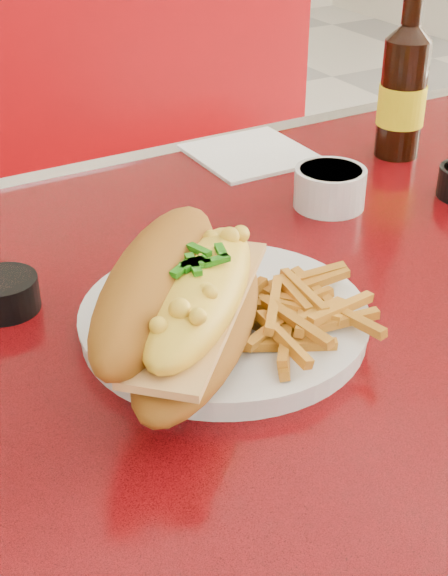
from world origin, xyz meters
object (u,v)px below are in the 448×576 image
dinner_plate (224,320)px  beer_bottle (403,88)px  mac_hoagie (184,302)px  diner_table (370,425)px  booth_bench_far (92,315)px  fork (280,316)px  gravy_ramekin (330,186)px  sauce_cup_left (4,292)px

dinner_plate → beer_bottle: size_ratio=1.25×
dinner_plate → mac_hoagie: (-0.05, -0.03, 0.05)m
diner_table → booth_bench_far: booth_bench_far is taller
diner_table → booth_bench_far: size_ratio=1.03×
fork → diner_table: bearing=-101.0°
mac_hoagie → gravy_ramekin: bearing=-11.9°
dinner_plate → gravy_ramekin: (0.22, 0.15, 0.01)m
booth_bench_far → beer_bottle: bearing=-68.6°
sauce_cup_left → beer_bottle: beer_bottle is taller
dinner_plate → diner_table: bearing=-5.6°
gravy_ramekin → sauce_cup_left: gravy_ramekin is taller
gravy_ramekin → sauce_cup_left: (-0.37, -0.03, -0.01)m
booth_bench_far → fork: size_ratio=9.56×
fork → sauce_cup_left: 0.24m
diner_table → mac_hoagie: 0.31m
gravy_ramekin → diner_table: bearing=-109.3°
diner_table → gravy_ramekin: bearing=70.7°
diner_table → fork: (-0.12, -0.01, 0.18)m
gravy_ramekin → beer_bottle: 0.19m
diner_table → mac_hoagie: mac_hoagie is taller
dinner_plate → beer_bottle: (0.38, 0.23, 0.08)m
dinner_plate → mac_hoagie: bearing=-149.1°
dinner_plate → booth_bench_far: bearing=78.6°
diner_table → sauce_cup_left: bearing=155.8°
booth_bench_far → beer_bottle: (0.22, -0.56, 0.57)m
fork → beer_bottle: beer_bottle is taller
mac_hoagie → diner_table: bearing=-41.5°
fork → gravy_ramekin: 0.26m
sauce_cup_left → beer_bottle: 0.54m
mac_hoagie → gravy_ramekin: (0.27, 0.18, -0.04)m
gravy_ramekin → beer_bottle: size_ratio=0.38×
booth_bench_far → fork: bearing=-98.6°
sauce_cup_left → gravy_ramekin: bearing=4.4°
beer_bottle → gravy_ramekin: bearing=-154.0°
booth_bench_far → gravy_ramekin: 0.82m
diner_table → dinner_plate: dinner_plate is taller
mac_hoagie → beer_bottle: size_ratio=1.07×
mac_hoagie → fork: size_ratio=1.92×
mac_hoagie → sauce_cup_left: (-0.09, 0.15, -0.04)m
gravy_ramekin → booth_bench_far: bearing=95.2°
mac_hoagie → sauce_cup_left: mac_hoagie is taller
mac_hoagie → dinner_plate: bearing=-14.7°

